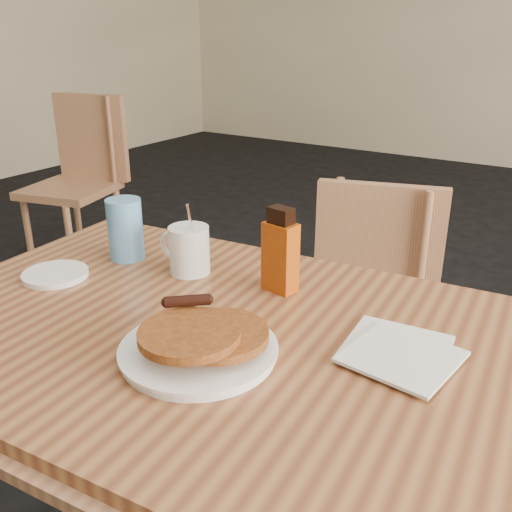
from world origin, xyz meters
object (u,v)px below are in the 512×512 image
Objects in this scene: chair_main_far at (363,302)px; coffee_mug at (188,249)px; chair_wall_extra at (81,167)px; pancake_plate at (199,343)px; main_table at (211,346)px; syrup_bottle at (280,253)px; blue_tumbler at (125,229)px.

coffee_mug is (-0.19, -0.55, 0.31)m from chair_main_far.
chair_main_far is 0.90× the size of chair_wall_extra.
pancake_plate is at bearing -103.57° from chair_main_far.
syrup_bottle is (0.03, 0.20, 0.12)m from main_table.
chair_main_far is 4.72× the size of syrup_bottle.
main_table is 7.19× the size of syrup_bottle.
chair_wall_extra reaches higher than main_table.
blue_tumbler is at bearing -139.16° from chair_main_far.
coffee_mug reaches higher than blue_tumbler.
syrup_bottle is 0.39m from blue_tumbler.
main_table is 0.24m from syrup_bottle.
main_table is 8.98× the size of blue_tumbler.
syrup_bottle is (1.88, -1.09, 0.28)m from chair_wall_extra.
chair_wall_extra is at bearing 146.75° from chair_main_far.
blue_tumbler is at bearing -161.95° from coffee_mug.
pancake_plate is (0.05, -0.09, 0.07)m from main_table.
pancake_plate is 0.30m from syrup_bottle.
syrup_bottle reaches higher than chair_main_far.
chair_wall_extra is 5.59× the size of coffee_mug.
pancake_plate is at bearing -31.17° from blue_tumbler.
pancake_plate is at bearing -34.88° from coffee_mug.
coffee_mug reaches higher than main_table.
chair_wall_extra is 2.03m from coffee_mug.
chair_wall_extra is at bearing 144.01° from pancake_plate.
pancake_plate is 0.35m from coffee_mug.
main_table is 4.85× the size of pancake_plate.
coffee_mug is at bearing 137.75° from main_table.
syrup_bottle is at bearing 81.88° from main_table.
chair_main_far is 0.75m from blue_tumbler.
main_table is 7.70× the size of coffee_mug.
chair_main_far is 0.66m from coffee_mug.
chair_wall_extra is 2.20m from syrup_bottle.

